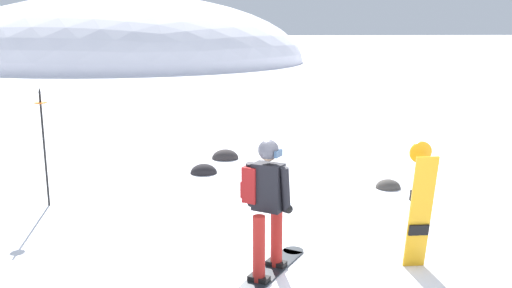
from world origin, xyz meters
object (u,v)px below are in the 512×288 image
Objects in this scene: snowboarder_main at (266,204)px; rock_mid at (204,173)px; spare_snowboard at (420,206)px; rock_dark at (225,159)px; piste_marker_near at (44,139)px; rock_small at (388,188)px.

rock_mid is (-0.80, 4.78, -0.92)m from snowboarder_main.
rock_dark is at bearing 110.32° from spare_snowboard.
snowboarder_main reaches higher than spare_snowboard.
rock_dark is at bearing 92.96° from snowboarder_main.
rock_dark is at bearing 44.45° from piste_marker_near.
spare_snowboard is at bearing -0.62° from snowboarder_main.
rock_mid is (2.63, 1.84, -1.16)m from piste_marker_near.
piste_marker_near is at bearing 139.44° from snowboarder_main.
rock_small is (6.13, 0.48, -1.16)m from piste_marker_near.
snowboarder_main is at bearing -128.34° from rock_small.
spare_snowboard reaches higher than rock_small.
rock_small is at bearing 77.19° from spare_snowboard.
rock_mid is at bearing -111.85° from rock_dark.
snowboarder_main is 0.84× the size of piste_marker_near.
piste_marker_near is at bearing -135.55° from rock_dark.
rock_dark is (-2.23, 6.02, -0.83)m from spare_snowboard.
snowboarder_main is 4.93m from rock_mid.
spare_snowboard is at bearing -28.93° from piste_marker_near.
snowboarder_main is 3.58× the size of rock_small.
piste_marker_near is 3.41m from rock_mid.
spare_snowboard is at bearing -69.68° from rock_dark.
rock_mid is at bearing 99.50° from snowboarder_main.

